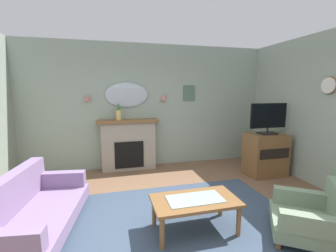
{
  "coord_description": "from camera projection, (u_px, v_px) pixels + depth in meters",
  "views": [
    {
      "loc": [
        -0.92,
        -2.55,
        1.82
      ],
      "look_at": [
        0.13,
        1.55,
        1.15
      ],
      "focal_mm": 24.32,
      "sensor_mm": 36.0,
      "label": 1
    }
  ],
  "objects": [
    {
      "name": "framed_picture",
      "position": [
        189.0,
        93.0,
        5.53
      ],
      "size": [
        0.28,
        0.03,
        0.36
      ],
      "primitive_type": "cube",
      "color": "#4C6B56"
    },
    {
      "name": "tv_cabinet",
      "position": [
        265.0,
        154.0,
        4.9
      ],
      "size": [
        0.8,
        0.57,
        0.9
      ],
      "color": "brown",
      "rests_on": "ground"
    },
    {
      "name": "floral_couch",
      "position": [
        31.0,
        209.0,
        2.9
      ],
      "size": [
        1.08,
        1.81,
        0.76
      ],
      "color": "gray",
      "rests_on": "ground"
    },
    {
      "name": "wall_sconce_right",
      "position": [
        164.0,
        97.0,
        5.33
      ],
      "size": [
        0.14,
        0.14,
        0.14
      ],
      "primitive_type": "cone",
      "color": "#D17066"
    },
    {
      "name": "wall_clock",
      "position": [
        329.0,
        85.0,
        3.97
      ],
      "size": [
        0.04,
        0.31,
        0.31
      ],
      "color": "silver"
    },
    {
      "name": "fireplace",
      "position": [
        129.0,
        145.0,
        5.2
      ],
      "size": [
        1.36,
        0.36,
        1.16
      ],
      "color": "gray",
      "rests_on": "ground"
    },
    {
      "name": "armchair_by_coffee_table",
      "position": [
        317.0,
        217.0,
        2.75
      ],
      "size": [
        1.13,
        1.12,
        0.71
      ],
      "color": "gray",
      "rests_on": "ground"
    },
    {
      "name": "mantel_vase_left",
      "position": [
        119.0,
        112.0,
        5.01
      ],
      "size": [
        0.12,
        0.12,
        0.39
      ],
      "color": "tan",
      "rests_on": "fireplace"
    },
    {
      "name": "wall_mirror",
      "position": [
        127.0,
        95.0,
        5.16
      ],
      "size": [
        0.96,
        0.06,
        0.56
      ],
      "primitive_type": "ellipsoid",
      "color": "#B2BCC6"
    },
    {
      "name": "wall_sconce_left",
      "position": [
        87.0,
        97.0,
        4.91
      ],
      "size": [
        0.14,
        0.14,
        0.14
      ],
      "primitive_type": "cone",
      "color": "#D17066"
    },
    {
      "name": "patterned_rug",
      "position": [
        183.0,
        223.0,
        3.15
      ],
      "size": [
        3.2,
        2.4,
        0.01
      ],
      "primitive_type": "cube",
      "color": "#38475B",
      "rests_on": "ground"
    },
    {
      "name": "coffee_table",
      "position": [
        195.0,
        203.0,
        2.91
      ],
      "size": [
        1.1,
        0.6,
        0.45
      ],
      "color": "brown",
      "rests_on": "ground"
    },
    {
      "name": "wall_back",
      "position": [
        149.0,
        106.0,
        5.41
      ],
      "size": [
        6.68,
        0.1,
        2.87
      ],
      "primitive_type": "cube",
      "color": "#93A393",
      "rests_on": "ground"
    },
    {
      "name": "floor",
      "position": [
        188.0,
        235.0,
        2.96
      ],
      "size": [
        6.68,
        6.51,
        0.1
      ],
      "primitive_type": "cube",
      "color": "brown",
      "rests_on": "ground"
    },
    {
      "name": "tv_flatscreen",
      "position": [
        268.0,
        118.0,
        4.75
      ],
      "size": [
        0.84,
        0.24,
        0.65
      ],
      "color": "black",
      "rests_on": "tv_cabinet"
    }
  ]
}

